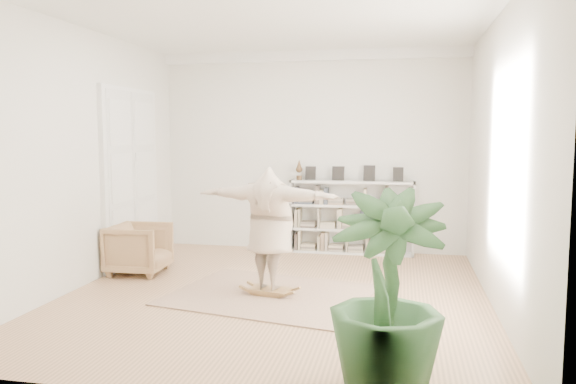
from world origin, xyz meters
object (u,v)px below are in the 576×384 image
object	(u,v)px
armchair	(139,249)
person	(270,225)
houseplant	(386,293)
rocker_board	(270,290)
bookshelf	(351,218)

from	to	relation	value
armchair	person	distance (m)	2.42
person	houseplant	world-z (taller)	person
rocker_board	houseplant	size ratio (longest dim) A/B	0.35
person	houseplant	size ratio (longest dim) A/B	1.18
armchair	person	size ratio (longest dim) A/B	0.43
rocker_board	person	bearing A→B (deg)	172.65
rocker_board	person	distance (m)	0.87
bookshelf	person	world-z (taller)	person
bookshelf	person	bearing A→B (deg)	-105.77
armchair	rocker_board	world-z (taller)	armchair
bookshelf	person	xyz separation A→B (m)	(-0.81, -2.87, 0.30)
bookshelf	houseplant	distance (m)	5.43
rocker_board	person	xyz separation A→B (m)	(-0.00, 0.00, 0.87)
person	houseplant	distance (m)	2.96
bookshelf	houseplant	bearing A→B (deg)	-81.88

